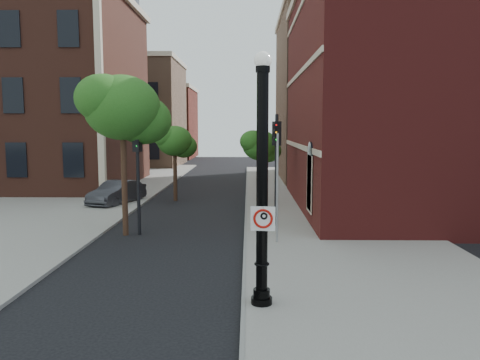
{
  "coord_description": "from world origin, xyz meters",
  "views": [
    {
      "loc": [
        2.17,
        -12.08,
        4.53
      ],
      "look_at": [
        1.92,
        2.0,
        2.95
      ],
      "focal_mm": 35.0,
      "sensor_mm": 36.0,
      "label": 1
    }
  ],
  "objects_px": {
    "lamppost": "(262,193)",
    "parked_car": "(117,193)",
    "traffic_signal_right": "(276,152)",
    "traffic_signal_left": "(138,158)",
    "no_parking_sign": "(263,218)"
  },
  "relations": [
    {
      "from": "lamppost",
      "to": "traffic_signal_right",
      "type": "relative_size",
      "value": 1.24
    },
    {
      "from": "traffic_signal_left",
      "to": "no_parking_sign",
      "type": "bearing_deg",
      "value": -42.65
    },
    {
      "from": "lamppost",
      "to": "parked_car",
      "type": "relative_size",
      "value": 1.48
    },
    {
      "from": "no_parking_sign",
      "to": "traffic_signal_left",
      "type": "relative_size",
      "value": 0.12
    },
    {
      "from": "traffic_signal_right",
      "to": "traffic_signal_left",
      "type": "bearing_deg",
      "value": 171.63
    },
    {
      "from": "lamppost",
      "to": "traffic_signal_left",
      "type": "xyz_separation_m",
      "value": [
        -4.96,
        8.03,
        0.33
      ]
    },
    {
      "from": "parked_car",
      "to": "traffic_signal_left",
      "type": "height_order",
      "value": "traffic_signal_left"
    },
    {
      "from": "parked_car",
      "to": "traffic_signal_left",
      "type": "distance_m",
      "value": 8.8
    },
    {
      "from": "lamppost",
      "to": "parked_car",
      "type": "distance_m",
      "value": 17.93
    },
    {
      "from": "traffic_signal_right",
      "to": "no_parking_sign",
      "type": "bearing_deg",
      "value": -117.75
    },
    {
      "from": "no_parking_sign",
      "to": "traffic_signal_right",
      "type": "bearing_deg",
      "value": 90.89
    },
    {
      "from": "no_parking_sign",
      "to": "lamppost",
      "type": "bearing_deg",
      "value": 102.94
    },
    {
      "from": "parked_car",
      "to": "traffic_signal_left",
      "type": "xyz_separation_m",
      "value": [
        3.14,
        -7.81,
        2.55
      ]
    },
    {
      "from": "no_parking_sign",
      "to": "parked_car",
      "type": "relative_size",
      "value": 0.14
    },
    {
      "from": "traffic_signal_left",
      "to": "parked_car",
      "type": "bearing_deg",
      "value": 127.91
    }
  ]
}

